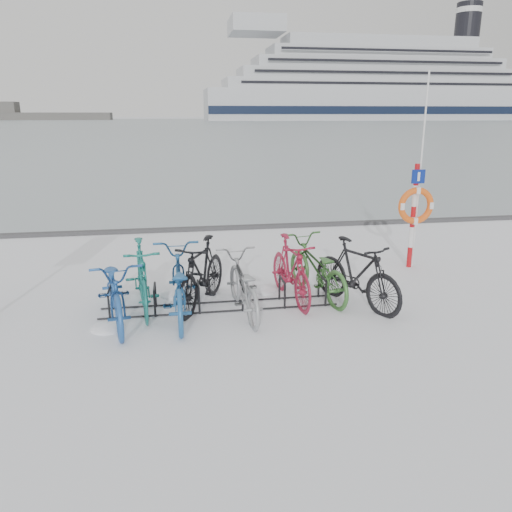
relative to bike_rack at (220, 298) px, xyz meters
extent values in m
plane|color=white|center=(0.00, 0.00, -0.18)|extent=(900.00, 900.00, 0.00)
cube|color=#97A2AA|center=(0.00, 155.00, -0.17)|extent=(400.00, 298.00, 0.02)
cube|color=#3F3F42|center=(0.00, 5.90, -0.13)|extent=(400.00, 0.25, 0.10)
cylinder|color=black|center=(-1.80, -0.22, 0.04)|extent=(0.04, 0.04, 0.44)
cylinder|color=black|center=(-1.80, 0.22, 0.04)|extent=(0.04, 0.04, 0.44)
cylinder|color=black|center=(-1.80, 0.00, 0.26)|extent=(0.04, 0.44, 0.04)
cylinder|color=black|center=(-1.08, -0.22, 0.04)|extent=(0.04, 0.04, 0.44)
cylinder|color=black|center=(-1.08, 0.22, 0.04)|extent=(0.04, 0.04, 0.44)
cylinder|color=black|center=(-1.08, 0.00, 0.26)|extent=(0.04, 0.44, 0.04)
cylinder|color=black|center=(-0.36, -0.22, 0.04)|extent=(0.04, 0.04, 0.44)
cylinder|color=black|center=(-0.36, 0.22, 0.04)|extent=(0.04, 0.04, 0.44)
cylinder|color=black|center=(-0.36, 0.00, 0.26)|extent=(0.04, 0.44, 0.04)
cylinder|color=black|center=(0.36, -0.22, 0.04)|extent=(0.04, 0.04, 0.44)
cylinder|color=black|center=(0.36, 0.22, 0.04)|extent=(0.04, 0.04, 0.44)
cylinder|color=black|center=(0.36, 0.00, 0.26)|extent=(0.04, 0.44, 0.04)
cylinder|color=black|center=(1.08, -0.22, 0.04)|extent=(0.04, 0.04, 0.44)
cylinder|color=black|center=(1.08, 0.22, 0.04)|extent=(0.04, 0.04, 0.44)
cylinder|color=black|center=(1.08, 0.00, 0.26)|extent=(0.04, 0.44, 0.04)
cylinder|color=black|center=(1.80, -0.22, 0.04)|extent=(0.04, 0.04, 0.44)
cylinder|color=black|center=(1.80, 0.22, 0.04)|extent=(0.04, 0.04, 0.44)
cylinder|color=black|center=(1.80, 0.00, 0.26)|extent=(0.04, 0.44, 0.04)
cylinder|color=black|center=(0.00, -0.22, -0.16)|extent=(4.00, 0.03, 0.03)
cylinder|color=black|center=(0.00, 0.22, -0.16)|extent=(4.00, 0.03, 0.03)
cylinder|color=#AE0D13|center=(4.25, 1.68, 0.04)|extent=(0.10, 0.10, 0.44)
cylinder|color=silver|center=(4.25, 1.68, 0.48)|extent=(0.10, 0.10, 0.44)
cylinder|color=#AE0D13|center=(4.25, 1.68, 0.92)|extent=(0.10, 0.10, 0.44)
cylinder|color=silver|center=(4.25, 1.68, 1.36)|extent=(0.10, 0.10, 0.44)
cylinder|color=#AE0D13|center=(4.25, 1.68, 1.80)|extent=(0.10, 0.10, 0.44)
torus|color=#EF5B16|center=(4.25, 1.59, 1.17)|extent=(0.77, 0.13, 0.77)
cube|color=navy|center=(4.25, 1.60, 1.77)|extent=(0.28, 0.03, 0.28)
cylinder|color=silver|center=(4.35, 1.73, 1.82)|extent=(0.04, 0.04, 4.01)
cube|color=silver|center=(92.74, 220.60, 6.50)|extent=(155.99, 28.97, 13.37)
cube|color=black|center=(92.74, 206.05, 4.28)|extent=(155.99, 0.30, 3.34)
cube|color=black|center=(92.74, 235.14, 4.28)|extent=(155.99, 0.30, 3.34)
cube|color=silver|center=(92.74, 220.60, 15.42)|extent=(139.28, 26.74, 4.46)
cube|color=silver|center=(92.74, 220.60, 24.33)|extent=(112.54, 23.40, 4.46)
cube|color=silver|center=(92.74, 220.60, 33.25)|extent=(85.80, 20.06, 4.46)
cube|color=silver|center=(37.03, 220.60, 38.82)|extent=(22.28, 22.28, 6.69)
cylinder|color=black|center=(135.08, 220.60, 43.27)|extent=(11.14, 11.14, 15.60)
cube|color=black|center=(92.74, 207.00, 19.88)|extent=(122.57, 0.20, 13.37)
imported|color=#22529B|center=(-1.67, -0.29, 0.38)|extent=(1.12, 2.24, 1.12)
imported|color=#1A7369|center=(-1.28, 0.17, 0.42)|extent=(0.78, 2.04, 1.19)
imported|color=#215A95|center=(-0.70, -0.25, 0.40)|extent=(0.78, 2.20, 1.15)
imported|color=black|center=(-0.28, 0.20, 0.42)|extent=(1.35, 2.04, 1.19)
imported|color=gray|center=(0.36, -0.26, 0.33)|extent=(0.86, 2.01, 1.02)
imported|color=maroon|center=(1.27, 0.19, 0.40)|extent=(0.76, 1.99, 1.16)
imported|color=#366A2E|center=(1.78, 0.32, 0.37)|extent=(1.17, 2.20, 1.10)
imported|color=black|center=(2.32, -0.24, 0.41)|extent=(1.37, 2.02, 1.19)
ellipsoid|color=white|center=(0.94, 0.73, -0.18)|extent=(0.47, 0.47, 0.16)
ellipsoid|color=white|center=(-1.80, -0.58, -0.18)|extent=(0.51, 0.51, 0.18)
ellipsoid|color=white|center=(-0.77, 0.74, -0.18)|extent=(0.50, 0.50, 0.18)
ellipsoid|color=white|center=(2.99, 0.44, -0.18)|extent=(0.47, 0.47, 0.16)
ellipsoid|color=white|center=(0.89, 0.61, -0.18)|extent=(0.35, 0.35, 0.12)
camera|label=1|loc=(-0.69, -7.94, 3.02)|focal=35.00mm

